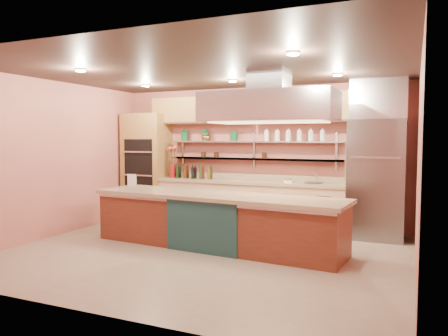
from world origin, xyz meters
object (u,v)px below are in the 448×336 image
at_px(copper_kettle, 207,137).
at_px(green_canister, 234,136).
at_px(flower_vase, 173,171).
at_px(island, 216,221).
at_px(refrigerator, 376,179).
at_px(kitchen_scale, 289,180).

relative_size(copper_kettle, green_canister, 0.94).
xyz_separation_m(flower_vase, green_canister, (1.32, 0.22, 0.74)).
bearing_deg(green_canister, flower_vase, -170.57).
distance_m(copper_kettle, green_canister, 0.61).
xyz_separation_m(island, flower_vase, (-1.79, 1.70, 0.64)).
xyz_separation_m(copper_kettle, green_canister, (0.61, 0.00, 0.02)).
distance_m(refrigerator, copper_kettle, 3.50).
distance_m(refrigerator, kitchen_scale, 1.59).
bearing_deg(green_canister, refrigerator, -4.69).
relative_size(refrigerator, flower_vase, 7.43).
bearing_deg(refrigerator, green_canister, 175.31).
xyz_separation_m(kitchen_scale, copper_kettle, (-1.83, 0.22, 0.81)).
bearing_deg(flower_vase, copper_kettle, 17.17).
distance_m(island, kitchen_scale, 1.94).
bearing_deg(green_canister, copper_kettle, 180.00).
bearing_deg(copper_kettle, island, -60.65).
height_order(copper_kettle, green_canister, green_canister).
distance_m(flower_vase, green_canister, 1.53).
xyz_separation_m(island, kitchen_scale, (0.75, 1.70, 0.54)).
height_order(flower_vase, copper_kettle, copper_kettle).
distance_m(refrigerator, flower_vase, 4.13).
xyz_separation_m(flower_vase, copper_kettle, (0.71, 0.22, 0.71)).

